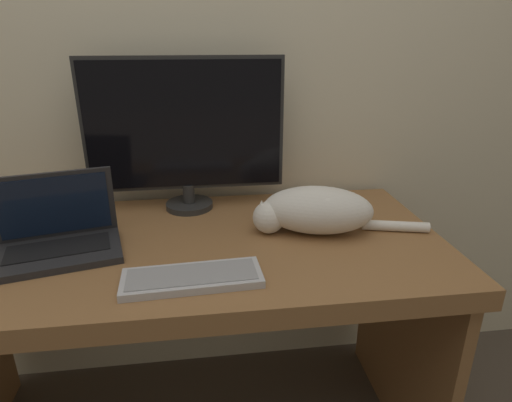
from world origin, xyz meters
TOP-DOWN VIEW (x-y plane):
  - wall_back at (0.00, 0.79)m, footprint 6.40×0.06m
  - desk at (0.00, 0.36)m, footprint 1.55×0.73m
  - monitor at (0.02, 0.63)m, footprint 0.66×0.16m
  - laptop at (-0.34, 0.34)m, footprint 0.37×0.28m
  - external_keyboard at (0.03, 0.14)m, footprint 0.35×0.14m
  - cat at (0.40, 0.38)m, footprint 0.54×0.25m
  - small_toy at (0.45, 0.59)m, footprint 0.04×0.04m

SIDE VIEW (x-z plane):
  - desk at x=0.00m, z-range 0.23..1.01m
  - external_keyboard at x=0.03m, z-range 0.78..0.80m
  - small_toy at x=0.45m, z-range 0.78..0.82m
  - laptop at x=-0.34m, z-range 0.71..0.94m
  - cat at x=0.40m, z-range 0.78..0.92m
  - monitor at x=0.02m, z-range 0.80..1.31m
  - wall_back at x=0.00m, z-range 0.00..2.60m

